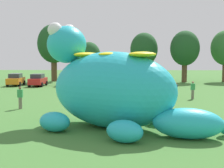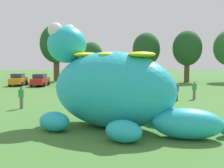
{
  "view_description": "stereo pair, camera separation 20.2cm",
  "coord_description": "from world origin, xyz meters",
  "px_view_note": "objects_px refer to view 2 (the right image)",
  "views": [
    {
      "loc": [
        1.64,
        -16.93,
        3.86
      ],
      "look_at": [
        1.12,
        0.21,
        2.36
      ],
      "focal_mm": 46.99,
      "sensor_mm": 36.0,
      "label": 1
    },
    {
      "loc": [
        1.84,
        -16.92,
        3.86
      ],
      "look_at": [
        1.12,
        0.21,
        2.36
      ],
      "focal_mm": 46.99,
      "sensor_mm": 36.0,
      "label": 2
    }
  ],
  "objects_px": {
    "giant_inflatable_creature": "(112,89)",
    "car_white": "(124,80)",
    "car_green": "(68,80)",
    "car_blue": "(153,80)",
    "car_orange": "(18,80)",
    "spectator_near_inflatable": "(176,92)",
    "spectator_by_cars": "(194,90)",
    "car_yellow": "(98,80)",
    "spectator_mid_field": "(21,98)",
    "car_red": "(40,80)"
  },
  "relations": [
    {
      "from": "car_orange",
      "to": "car_red",
      "type": "height_order",
      "value": "same"
    },
    {
      "from": "car_orange",
      "to": "spectator_mid_field",
      "type": "height_order",
      "value": "car_orange"
    },
    {
      "from": "car_orange",
      "to": "car_white",
      "type": "xyz_separation_m",
      "value": [
        14.98,
        0.26,
        0.0
      ]
    },
    {
      "from": "car_yellow",
      "to": "spectator_mid_field",
      "type": "distance_m",
      "value": 19.59
    },
    {
      "from": "giant_inflatable_creature",
      "to": "car_red",
      "type": "relative_size",
      "value": 2.84
    },
    {
      "from": "spectator_by_cars",
      "to": "car_yellow",
      "type": "bearing_deg",
      "value": 127.92
    },
    {
      "from": "car_green",
      "to": "spectator_near_inflatable",
      "type": "bearing_deg",
      "value": -49.27
    },
    {
      "from": "giant_inflatable_creature",
      "to": "car_white",
      "type": "relative_size",
      "value": 2.83
    },
    {
      "from": "car_orange",
      "to": "car_white",
      "type": "relative_size",
      "value": 1.03
    },
    {
      "from": "car_green",
      "to": "car_yellow",
      "type": "xyz_separation_m",
      "value": [
        4.19,
        -0.09,
        0.0
      ]
    },
    {
      "from": "car_yellow",
      "to": "spectator_mid_field",
      "type": "bearing_deg",
      "value": -102.26
    },
    {
      "from": "car_green",
      "to": "car_yellow",
      "type": "bearing_deg",
      "value": -1.21
    },
    {
      "from": "car_blue",
      "to": "giant_inflatable_creature",
      "type": "bearing_deg",
      "value": -100.65
    },
    {
      "from": "spectator_mid_field",
      "to": "car_green",
      "type": "bearing_deg",
      "value": 90.08
    },
    {
      "from": "car_red",
      "to": "spectator_near_inflatable",
      "type": "distance_m",
      "value": 21.41
    },
    {
      "from": "car_green",
      "to": "spectator_near_inflatable",
      "type": "xyz_separation_m",
      "value": [
        12.66,
        -14.71,
        -0.01
      ]
    },
    {
      "from": "car_red",
      "to": "giant_inflatable_creature",
      "type": "bearing_deg",
      "value": -65.4
    },
    {
      "from": "giant_inflatable_creature",
      "to": "car_green",
      "type": "height_order",
      "value": "giant_inflatable_creature"
    },
    {
      "from": "giant_inflatable_creature",
      "to": "car_white",
      "type": "distance_m",
      "value": 25.06
    },
    {
      "from": "spectator_by_cars",
      "to": "car_blue",
      "type": "bearing_deg",
      "value": 101.72
    },
    {
      "from": "car_white",
      "to": "spectator_mid_field",
      "type": "relative_size",
      "value": 2.41
    },
    {
      "from": "car_white",
      "to": "spectator_by_cars",
      "type": "xyz_separation_m",
      "value": [
        6.73,
        -13.33,
        -0.01
      ]
    },
    {
      "from": "car_red",
      "to": "spectator_mid_field",
      "type": "distance_m",
      "value": 18.62
    },
    {
      "from": "car_green",
      "to": "car_white",
      "type": "relative_size",
      "value": 1.01
    },
    {
      "from": "car_green",
      "to": "car_blue",
      "type": "xyz_separation_m",
      "value": [
        11.88,
        -0.43,
        0.0
      ]
    },
    {
      "from": "car_red",
      "to": "spectator_by_cars",
      "type": "height_order",
      "value": "car_red"
    },
    {
      "from": "car_green",
      "to": "car_orange",
      "type": "bearing_deg",
      "value": -177.26
    },
    {
      "from": "car_green",
      "to": "spectator_by_cars",
      "type": "height_order",
      "value": "car_green"
    },
    {
      "from": "car_white",
      "to": "spectator_mid_field",
      "type": "bearing_deg",
      "value": -112.18
    },
    {
      "from": "car_blue",
      "to": "spectator_near_inflatable",
      "type": "bearing_deg",
      "value": -86.84
    },
    {
      "from": "car_green",
      "to": "car_white",
      "type": "bearing_deg",
      "value": -0.61
    },
    {
      "from": "car_red",
      "to": "car_white",
      "type": "relative_size",
      "value": 1.0
    },
    {
      "from": "giant_inflatable_creature",
      "to": "spectator_near_inflatable",
      "type": "distance_m",
      "value": 11.8
    },
    {
      "from": "car_red",
      "to": "car_green",
      "type": "xyz_separation_m",
      "value": [
        3.79,
        1.01,
        0.0
      ]
    },
    {
      "from": "giant_inflatable_creature",
      "to": "car_red",
      "type": "bearing_deg",
      "value": 114.6
    },
    {
      "from": "spectator_near_inflatable",
      "to": "car_yellow",
      "type": "bearing_deg",
      "value": 120.1
    },
    {
      "from": "car_yellow",
      "to": "spectator_near_inflatable",
      "type": "xyz_separation_m",
      "value": [
        8.47,
        -14.62,
        -0.01
      ]
    },
    {
      "from": "car_yellow",
      "to": "spectator_mid_field",
      "type": "height_order",
      "value": "car_yellow"
    },
    {
      "from": "car_red",
      "to": "spectator_near_inflatable",
      "type": "height_order",
      "value": "car_red"
    },
    {
      "from": "giant_inflatable_creature",
      "to": "car_red",
      "type": "xyz_separation_m",
      "value": [
        -11.03,
        24.09,
        -1.33
      ]
    },
    {
      "from": "car_blue",
      "to": "spectator_by_cars",
      "type": "distance_m",
      "value": 13.26
    },
    {
      "from": "car_orange",
      "to": "spectator_near_inflatable",
      "type": "distance_m",
      "value": 24.47
    },
    {
      "from": "giant_inflatable_creature",
      "to": "car_green",
      "type": "distance_m",
      "value": 26.16
    },
    {
      "from": "spectator_near_inflatable",
      "to": "spectator_mid_field",
      "type": "distance_m",
      "value": 13.42
    },
    {
      "from": "giant_inflatable_creature",
      "to": "car_red",
      "type": "height_order",
      "value": "giant_inflatable_creature"
    },
    {
      "from": "giant_inflatable_creature",
      "to": "car_yellow",
      "type": "bearing_deg",
      "value": 96.95
    },
    {
      "from": "car_white",
      "to": "car_orange",
      "type": "bearing_deg",
      "value": -179.01
    },
    {
      "from": "car_orange",
      "to": "car_yellow",
      "type": "distance_m",
      "value": 11.34
    },
    {
      "from": "spectator_by_cars",
      "to": "spectator_near_inflatable",
      "type": "bearing_deg",
      "value": -145.77
    },
    {
      "from": "car_green",
      "to": "car_yellow",
      "type": "relative_size",
      "value": 1.0
    }
  ]
}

